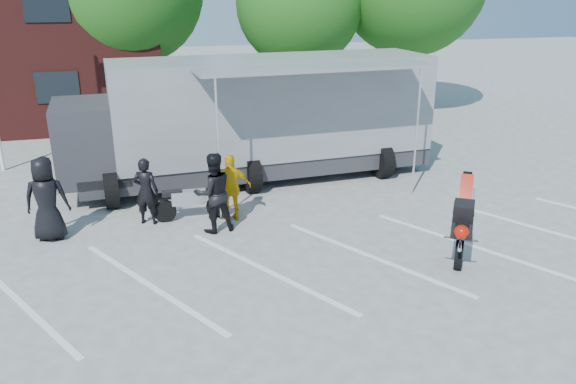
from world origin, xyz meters
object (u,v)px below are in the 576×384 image
spectator_leather_c (213,193)px  transporter_truck (259,178)px  stunt_bike_rider (458,254)px  spectator_leather_b (146,191)px  spectator_hivis (231,188)px  spectator_leather_a (46,199)px  parked_motorcycle (192,219)px  tree_mid (299,4)px

spectator_leather_c → transporter_truck: bearing=-128.9°
stunt_bike_rider → spectator_leather_b: spectator_leather_b is taller
spectator_leather_b → spectator_hivis: size_ratio=0.99×
spectator_leather_a → spectator_hivis: 4.33m
parked_motorcycle → transporter_truck: bearing=-39.6°
spectator_leather_b → stunt_bike_rider: bearing=172.9°
stunt_bike_rider → spectator_leather_b: size_ratio=1.24×
tree_mid → spectator_leather_b: size_ratio=4.49×
spectator_leather_b → spectator_leather_c: 1.80m
spectator_leather_c → spectator_hivis: (0.53, 0.58, -0.12)m
parked_motorcycle → stunt_bike_rider: 6.60m
spectator_hivis → spectator_leather_a: bearing=-0.9°
tree_mid → transporter_truck: (-3.63, -8.01, -4.94)m
stunt_bike_rider → spectator_leather_a: size_ratio=1.06×
transporter_truck → parked_motorcycle: size_ratio=6.00×
transporter_truck → spectator_leather_c: (-1.91, -3.64, 0.99)m
spectator_hivis → parked_motorcycle: bearing=-18.0°
spectator_leather_a → parked_motorcycle: bearing=-169.3°
spectator_leather_a → spectator_leather_b: bearing=-165.7°
spectator_leather_a → spectator_leather_b: (2.24, 0.36, -0.15)m
parked_motorcycle → spectator_hivis: 1.35m
parked_motorcycle → spectator_leather_a: (-3.33, -0.33, 1.01)m
spectator_leather_b → spectator_hivis: 2.11m
stunt_bike_rider → spectator_leather_a: spectator_leather_a is taller
stunt_bike_rider → spectator_hivis: (-4.52, 3.33, 0.87)m
transporter_truck → spectator_leather_a: 6.57m
tree_mid → spectator_hivis: 12.82m
spectator_leather_a → spectator_leather_b: spectator_leather_a is taller
tree_mid → spectator_hivis: size_ratio=4.43×
tree_mid → spectator_hivis: bearing=-114.4°
spectator_hivis → spectator_leather_c: bearing=46.3°
parked_motorcycle → spectator_leather_a: bearing=96.8°
spectator_leather_a → spectator_leather_c: (3.79, -0.55, -0.02)m
parked_motorcycle → stunt_bike_rider: size_ratio=0.91×
stunt_bike_rider → parked_motorcycle: bearing=-179.9°
parked_motorcycle → stunt_bike_rider: bearing=-122.2°
tree_mid → spectator_leather_c: tree_mid is taller
spectator_leather_a → spectator_hivis: (4.32, 0.03, -0.14)m
transporter_truck → spectator_hivis: bearing=-117.6°
transporter_truck → parked_motorcycle: transporter_truck is taller
transporter_truck → parked_motorcycle: 3.65m
parked_motorcycle → spectator_leather_c: size_ratio=0.98×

